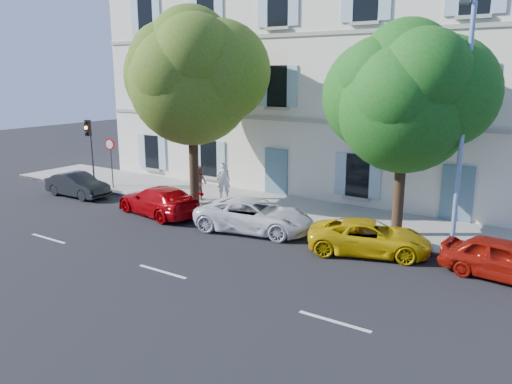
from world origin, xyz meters
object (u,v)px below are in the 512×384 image
Objects in this scene: car_dark_sedan at (78,185)px; car_red_hatchback at (505,259)px; car_red_coupe at (158,201)px; traffic_light at (89,139)px; car_yellow_supercar at (369,237)px; tree_right at (405,105)px; pedestrian_b at (200,182)px; tree_left at (192,83)px; street_lamp at (463,115)px; car_white_coupe at (254,215)px; road_sign at (111,153)px; pedestrian_a at (224,181)px.

car_red_hatchback reaches higher than car_dark_sedan.
car_red_coupe is at bearing 98.72° from car_red_hatchback.
traffic_light is (-20.80, 1.25, 2.14)m from car_red_hatchback.
car_red_hatchback is (4.30, 0.11, 0.05)m from car_yellow_supercar.
tree_right is 4.60× the size of pedestrian_b.
car_red_hatchback is at bearing -107.43° from car_yellow_supercar.
tree_left is 9.60m from tree_right.
car_dark_sedan is 15.66m from car_yellow_supercar.
car_red_coupe is 0.54× the size of street_lamp.
car_red_hatchback is 14.15m from pedestrian_b.
car_red_coupe is 14.04m from car_red_hatchback.
road_sign is at bearing 69.28° from car_white_coupe.
pedestrian_b reaches higher than car_yellow_supercar.
road_sign is at bearing 179.31° from street_lamp.
street_lamp is (17.60, -0.21, 2.77)m from road_sign.
tree_right reaches higher than pedestrian_b.
road_sign is at bearing -177.89° from tree_right.
car_white_coupe is 0.57× the size of street_lamp.
car_white_coupe is (4.93, 0.37, 0.00)m from car_red_coupe.
car_white_coupe is 2.83× the size of pedestrian_b.
car_red_coupe is 1.67× the size of road_sign.
car_red_coupe is at bearing 73.94° from car_yellow_supercar.
tree_left is at bearing -0.79° from road_sign.
tree_right reaches higher than car_red_hatchback.
car_red_coupe is 9.74m from car_yellow_supercar.
car_yellow_supercar is 5.00m from tree_right.
traffic_light is at bearing -28.12° from pedestrian_a.
road_sign is at bearing 10.49° from traffic_light.
car_yellow_supercar is 16.70m from traffic_light.
car_red_hatchback is at bearing -3.44° from traffic_light.
street_lamp is at bearing -0.69° from road_sign.
traffic_light is (-16.50, 1.36, 2.19)m from car_yellow_supercar.
tree_left is at bearing 1.33° from traffic_light.
car_red_hatchback is 0.45× the size of street_lamp.
car_yellow_supercar is 5.12m from street_lamp.
traffic_light reaches higher than car_red_coupe.
tree_left is 5.00m from pedestrian_a.
street_lamp reaches higher than car_red_coupe.
tree_left is (0.44, 2.00, 5.13)m from car_red_coupe.
road_sign is 17.82m from street_lamp.
car_red_coupe is 5.99m from road_sign.
car_yellow_supercar is 10.75m from tree_left.
car_red_coupe is at bearing -102.29° from tree_left.
tree_left is at bearing -176.12° from tree_right.
pedestrian_a reaches higher than car_dark_sedan.
tree_right reaches higher than traffic_light.
car_red_hatchback is 13.37m from pedestrian_a.
car_red_hatchback is 2.24× the size of pedestrian_b.
street_lamp is (18.11, 1.65, 4.25)m from car_dark_sedan.
pedestrian_a is 1.09× the size of pedestrian_b.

